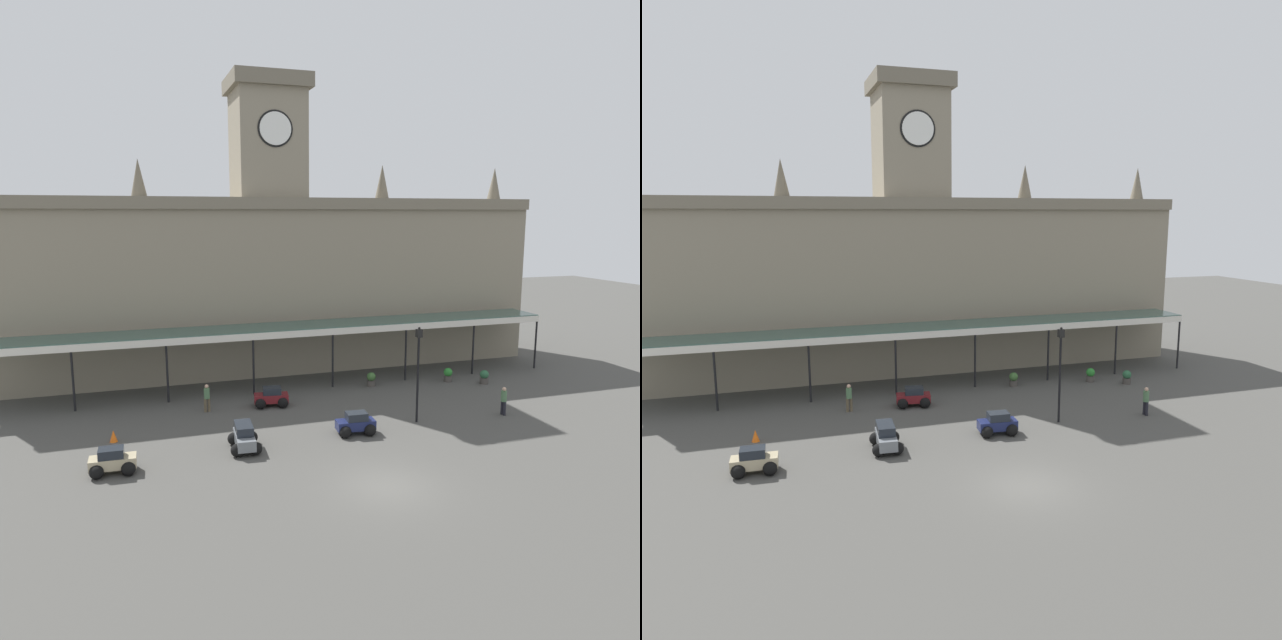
# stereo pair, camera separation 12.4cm
# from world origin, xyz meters

# --- Properties ---
(ground_plane) EXTENTS (140.00, 140.00, 0.00)m
(ground_plane) POSITION_xyz_m (0.00, 0.00, 0.00)
(ground_plane) COLOR #484642
(station_building) EXTENTS (40.19, 6.46, 21.06)m
(station_building) POSITION_xyz_m (0.00, 21.56, 7.01)
(station_building) COLOR gray
(station_building) RESTS_ON ground
(entrance_canopy) EXTENTS (37.91, 3.26, 4.12)m
(entrance_canopy) POSITION_xyz_m (-0.00, 16.10, 3.97)
(entrance_canopy) COLOR #38564C
(entrance_canopy) RESTS_ON ground
(car_maroon_sedan) EXTENTS (2.17, 1.73, 1.19)m
(car_maroon_sedan) POSITION_xyz_m (-2.19, 12.12, 0.50)
(car_maroon_sedan) COLOR maroon
(car_maroon_sedan) RESTS_ON ground
(car_beige_sedan) EXTENTS (2.08, 1.57, 1.19)m
(car_beige_sedan) POSITION_xyz_m (-11.20, 5.04, 0.50)
(car_beige_sedan) COLOR tan
(car_beige_sedan) RESTS_ON ground
(car_grey_estate) EXTENTS (1.64, 2.31, 1.27)m
(car_grey_estate) POSITION_xyz_m (-5.03, 5.94, 0.56)
(car_grey_estate) COLOR slate
(car_grey_estate) RESTS_ON ground
(car_navy_sedan) EXTENTS (2.12, 1.63, 1.19)m
(car_navy_sedan) POSITION_xyz_m (0.99, 6.20, 0.50)
(car_navy_sedan) COLOR #19214C
(car_navy_sedan) RESTS_ON ground
(pedestrian_crossing_forecourt) EXTENTS (0.34, 0.39, 1.67)m
(pedestrian_crossing_forecourt) POSITION_xyz_m (10.28, 6.41, 0.91)
(pedestrian_crossing_forecourt) COLOR black
(pedestrian_crossing_forecourt) RESTS_ON ground
(pedestrian_beside_cars) EXTENTS (0.39, 0.34, 1.67)m
(pedestrian_beside_cars) POSITION_xyz_m (-6.04, 12.28, 0.91)
(pedestrian_beside_cars) COLOR brown
(pedestrian_beside_cars) RESTS_ON ground
(victorian_lamppost) EXTENTS (0.30, 0.30, 5.44)m
(victorian_lamppost) POSITION_xyz_m (4.94, 6.89, 3.34)
(victorian_lamppost) COLOR black
(victorian_lamppost) RESTS_ON ground
(traffic_cone) EXTENTS (0.40, 0.40, 0.61)m
(traffic_cone) POSITION_xyz_m (-11.24, 9.00, 0.31)
(traffic_cone) COLOR orange
(traffic_cone) RESTS_ON ground
(planter_near_kerb) EXTENTS (0.60, 0.60, 0.96)m
(planter_near_kerb) POSITION_xyz_m (10.78, 13.61, 0.49)
(planter_near_kerb) COLOR #47423D
(planter_near_kerb) RESTS_ON ground
(planter_by_canopy) EXTENTS (0.60, 0.60, 0.96)m
(planter_by_canopy) POSITION_xyz_m (5.25, 14.20, 0.49)
(planter_by_canopy) COLOR #47423D
(planter_by_canopy) RESTS_ON ground
(planter_forecourt_centre) EXTENTS (0.60, 0.60, 0.96)m
(planter_forecourt_centre) POSITION_xyz_m (12.87, 12.34, 0.49)
(planter_forecourt_centre) COLOR #47423D
(planter_forecourt_centre) RESTS_ON ground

